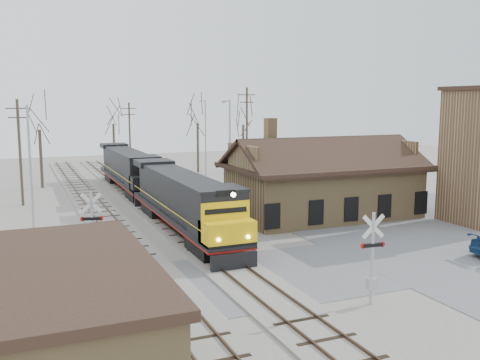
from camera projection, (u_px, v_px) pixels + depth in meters
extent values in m
plane|color=gray|center=(245.00, 279.00, 27.78)|extent=(140.00, 140.00, 0.00)
cube|color=#59595E|center=(245.00, 279.00, 27.77)|extent=(60.00, 9.00, 0.03)
cube|color=#59595E|center=(453.00, 230.00, 38.31)|extent=(22.00, 26.00, 0.03)
cube|color=gray|center=(169.00, 220.00, 41.45)|extent=(3.40, 90.00, 0.12)
cube|color=#473323|center=(159.00, 219.00, 41.16)|extent=(0.08, 90.00, 0.14)
cube|color=#473323|center=(177.00, 218.00, 41.71)|extent=(0.08, 90.00, 0.14)
cube|color=gray|center=(110.00, 225.00, 39.73)|extent=(3.40, 90.00, 0.12)
cube|color=#473323|center=(100.00, 225.00, 39.44)|extent=(0.08, 90.00, 0.14)
cube|color=#473323|center=(119.00, 223.00, 39.99)|extent=(0.08, 90.00, 0.14)
cube|color=#9E7E51|center=(323.00, 191.00, 43.03)|extent=(14.00, 8.00, 4.00)
cube|color=black|center=(323.00, 166.00, 42.73)|extent=(15.20, 9.20, 0.30)
cube|color=black|center=(340.00, 156.00, 40.48)|extent=(15.00, 4.71, 2.66)
cube|color=black|center=(309.00, 151.00, 44.68)|extent=(15.00, 4.71, 2.66)
cube|color=#9E7E51|center=(270.00, 132.00, 42.18)|extent=(0.80, 0.80, 2.20)
cube|color=black|center=(212.00, 246.00, 32.20)|extent=(2.40, 3.84, 0.96)
cube|color=black|center=(161.00, 209.00, 43.58)|extent=(2.40, 3.84, 0.96)
cube|color=black|center=(182.00, 214.00, 37.78)|extent=(2.88, 19.18, 0.34)
cube|color=maroon|center=(183.00, 217.00, 37.81)|extent=(2.90, 19.18, 0.12)
cube|color=black|center=(177.00, 191.00, 38.66)|extent=(2.49, 13.91, 2.69)
cube|color=black|center=(217.00, 212.00, 31.09)|extent=(2.88, 2.69, 2.69)
cube|color=yellow|center=(227.00, 232.00, 29.72)|extent=(2.88, 1.73, 1.34)
cube|color=black|center=(234.00, 262.00, 29.05)|extent=(2.69, 0.25, 0.96)
cylinder|color=#FFF2CC|center=(233.00, 195.00, 28.59)|extent=(0.27, 0.10, 0.27)
cube|color=black|center=(141.00, 195.00, 50.16)|extent=(2.40, 3.84, 0.96)
cube|color=black|center=(118.00, 178.00, 61.54)|extent=(2.40, 3.84, 0.96)
cube|color=black|center=(128.00, 178.00, 55.74)|extent=(2.88, 19.18, 0.34)
cube|color=maroon|center=(128.00, 180.00, 55.77)|extent=(2.90, 19.18, 0.12)
cube|color=black|center=(126.00, 163.00, 56.62)|extent=(2.49, 13.91, 2.69)
cube|color=black|center=(143.00, 172.00, 49.05)|extent=(2.88, 2.69, 2.69)
cube|color=black|center=(147.00, 183.00, 47.68)|extent=(2.88, 1.73, 1.34)
cube|color=black|center=(150.00, 201.00, 47.01)|extent=(2.69, 0.25, 0.96)
cylinder|color=#A5A8AD|center=(372.00, 259.00, 24.06)|extent=(0.15, 0.15, 4.26)
cube|color=silver|center=(373.00, 227.00, 23.85)|extent=(1.11, 0.15, 1.12)
cube|color=silver|center=(373.00, 227.00, 23.85)|extent=(1.11, 0.15, 1.12)
cube|color=black|center=(373.00, 245.00, 23.97)|extent=(0.97, 0.24, 0.16)
cylinder|color=#B20C0C|center=(363.00, 246.00, 23.83)|extent=(0.26, 0.10, 0.26)
cylinder|color=#B20C0C|center=(382.00, 244.00, 24.11)|extent=(0.26, 0.10, 0.26)
cube|color=#A5A8AD|center=(371.00, 284.00, 24.23)|extent=(0.43, 0.32, 0.53)
cylinder|color=#A5A8AD|center=(92.00, 230.00, 29.25)|extent=(0.15, 0.15, 4.35)
cube|color=silver|center=(91.00, 203.00, 29.03)|extent=(1.12, 0.30, 1.14)
cube|color=silver|center=(91.00, 203.00, 29.03)|extent=(1.12, 0.30, 1.14)
cube|color=black|center=(92.00, 219.00, 29.15)|extent=(0.99, 0.37, 0.16)
cylinder|color=#B20C0C|center=(101.00, 218.00, 29.24)|extent=(0.27, 0.14, 0.26)
cylinder|color=#B20C0C|center=(83.00, 219.00, 29.07)|extent=(0.27, 0.14, 0.26)
cube|color=#A5A8AD|center=(93.00, 251.00, 29.42)|extent=(0.44, 0.33, 0.54)
cylinder|color=#A5A8AD|center=(30.00, 167.00, 38.42)|extent=(0.18, 0.18, 8.96)
cylinder|color=#A5A8AD|center=(27.00, 106.00, 38.61)|extent=(0.12, 1.80, 0.12)
cube|color=#A5A8AD|center=(26.00, 107.00, 39.36)|extent=(0.25, 0.50, 0.12)
cylinder|color=#A5A8AD|center=(230.00, 150.00, 50.25)|extent=(0.18, 0.18, 9.33)
cylinder|color=#A5A8AD|center=(226.00, 101.00, 50.41)|extent=(0.12, 1.80, 0.12)
cube|color=#A5A8AD|center=(223.00, 102.00, 51.16)|extent=(0.25, 0.50, 0.12)
cylinder|color=#A5A8AD|center=(206.00, 140.00, 63.66)|extent=(0.18, 0.18, 9.41)
cylinder|color=#A5A8AD|center=(203.00, 101.00, 63.81)|extent=(0.12, 1.80, 0.12)
cube|color=#A5A8AD|center=(201.00, 102.00, 64.56)|extent=(0.25, 0.50, 0.12)
cylinder|color=#382D23|center=(20.00, 153.00, 46.98)|extent=(0.24, 0.24, 9.40)
cube|color=#382D23|center=(17.00, 108.00, 46.42)|extent=(2.00, 0.10, 0.10)
cube|color=#382D23|center=(18.00, 118.00, 46.53)|extent=(1.60, 0.10, 0.10)
cylinder|color=#382D23|center=(130.00, 136.00, 72.06)|extent=(0.24, 0.24, 9.10)
cube|color=#382D23|center=(129.00, 108.00, 71.52)|extent=(2.00, 0.10, 0.10)
cube|color=#382D23|center=(129.00, 114.00, 71.63)|extent=(1.60, 0.10, 0.10)
cylinder|color=#382D23|center=(247.00, 137.00, 58.55)|extent=(0.24, 0.24, 10.73)
cube|color=#382D23|center=(247.00, 95.00, 57.89)|extent=(2.00, 0.10, 0.10)
cube|color=#382D23|center=(247.00, 102.00, 58.01)|extent=(1.60, 0.10, 0.10)
cylinder|color=#382D23|center=(41.00, 159.00, 57.01)|extent=(0.32, 0.32, 6.25)
cylinder|color=#382D23|center=(114.00, 146.00, 74.30)|extent=(0.32, 0.32, 6.18)
cylinder|color=#382D23|center=(198.00, 148.00, 69.90)|extent=(0.32, 0.32, 6.41)
cylinder|color=#382D23|center=(243.00, 148.00, 70.45)|extent=(0.32, 0.32, 6.22)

